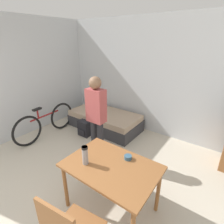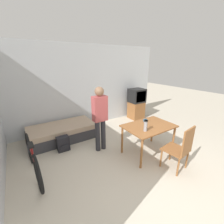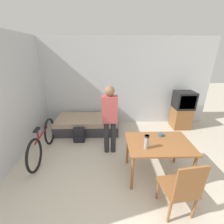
# 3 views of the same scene
# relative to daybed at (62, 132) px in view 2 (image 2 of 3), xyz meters

# --- Properties ---
(ground_plane) EXTENTS (20.00, 20.00, 0.00)m
(ground_plane) POSITION_rel_daybed_xyz_m (1.00, -2.80, -0.21)
(ground_plane) COLOR beige
(wall_back) EXTENTS (5.78, 0.06, 2.70)m
(wall_back) POSITION_rel_daybed_xyz_m (1.00, 0.58, 1.14)
(wall_back) COLOR silver
(wall_back) RESTS_ON ground_plane
(daybed) EXTENTS (1.86, 0.94, 0.43)m
(daybed) POSITION_rel_daybed_xyz_m (0.00, 0.00, 0.00)
(daybed) COLOR #333338
(daybed) RESTS_ON ground_plane
(tv) EXTENTS (0.56, 0.50, 1.18)m
(tv) POSITION_rel_daybed_xyz_m (2.94, 0.13, 0.39)
(tv) COLOR brown
(tv) RESTS_ON ground_plane
(dining_table) EXTENTS (1.17, 0.80, 0.74)m
(dining_table) POSITION_rel_daybed_xyz_m (1.58, -1.84, 0.44)
(dining_table) COLOR brown
(dining_table) RESTS_ON ground_plane
(wooden_chair) EXTENTS (0.51, 0.51, 0.99)m
(wooden_chair) POSITION_rel_daybed_xyz_m (1.67, -2.65, 0.33)
(wooden_chair) COLOR brown
(wooden_chair) RESTS_ON ground_plane
(bicycle) EXTENTS (0.13, 1.67, 0.78)m
(bicycle) POSITION_rel_daybed_xyz_m (-0.87, -1.16, 0.15)
(bicycle) COLOR black
(bicycle) RESTS_ON ground_plane
(person_standing) EXTENTS (0.34, 0.22, 1.63)m
(person_standing) POSITION_rel_daybed_xyz_m (0.68, -1.09, 0.74)
(person_standing) COLOR #28282D
(person_standing) RESTS_ON ground_plane
(thermos_flask) EXTENTS (0.08, 0.08, 0.25)m
(thermos_flask) POSITION_rel_daybed_xyz_m (1.29, -2.01, 0.67)
(thermos_flask) COLOR #99999E
(thermos_flask) RESTS_ON dining_table
(mate_bowl) EXTENTS (0.10, 0.10, 0.05)m
(mate_bowl) POSITION_rel_daybed_xyz_m (1.68, -1.61, 0.56)
(mate_bowl) COLOR #335670
(mate_bowl) RESTS_ON dining_table
(backpack) EXTENTS (0.30, 0.22, 0.38)m
(backpack) POSITION_rel_daybed_xyz_m (-0.15, -0.62, -0.02)
(backpack) COLOR black
(backpack) RESTS_ON ground_plane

